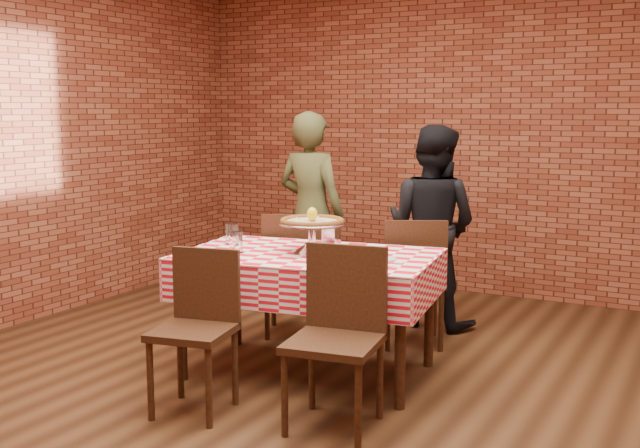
{
  "coord_description": "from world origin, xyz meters",
  "views": [
    {
      "loc": [
        1.99,
        -3.56,
        1.63
      ],
      "look_at": [
        -0.26,
        0.57,
        0.92
      ],
      "focal_mm": 43.08,
      "sensor_mm": 36.0,
      "label": 1
    }
  ],
  "objects_px": {
    "water_glass_left": "(236,242)",
    "water_glass_right": "(232,234)",
    "diner_black": "(432,226)",
    "table": "(308,314)",
    "diner_olive": "(311,213)",
    "pizza_stand": "(312,238)",
    "condiment_caddy": "(331,235)",
    "chair_near_right": "(334,341)",
    "pizza": "(312,222)",
    "chair_near_left": "(193,334)",
    "chair_far_right": "(412,281)",
    "chair_far_left": "(295,273)"
  },
  "relations": [
    {
      "from": "diner_black",
      "to": "water_glass_left",
      "type": "bearing_deg",
      "value": 73.66
    },
    {
      "from": "table",
      "to": "water_glass_left",
      "type": "distance_m",
      "value": 0.63
    },
    {
      "from": "pizza",
      "to": "chair_near_left",
      "type": "distance_m",
      "value": 1.04
    },
    {
      "from": "chair_near_right",
      "to": "chair_far_left",
      "type": "height_order",
      "value": "chair_near_right"
    },
    {
      "from": "pizza",
      "to": "water_glass_left",
      "type": "bearing_deg",
      "value": -151.72
    },
    {
      "from": "condiment_caddy",
      "to": "chair_near_left",
      "type": "distance_m",
      "value": 1.24
    },
    {
      "from": "chair_far_left",
      "to": "diner_black",
      "type": "distance_m",
      "value": 1.09
    },
    {
      "from": "water_glass_right",
      "to": "pizza",
      "type": "bearing_deg",
      "value": -2.42
    },
    {
      "from": "chair_near_right",
      "to": "chair_far_right",
      "type": "distance_m",
      "value": 1.55
    },
    {
      "from": "water_glass_left",
      "to": "chair_far_left",
      "type": "height_order",
      "value": "chair_far_left"
    },
    {
      "from": "chair_far_right",
      "to": "diner_black",
      "type": "relative_size",
      "value": 0.59
    },
    {
      "from": "chair_near_right",
      "to": "diner_black",
      "type": "xyz_separation_m",
      "value": [
        -0.25,
        2.06,
        0.29
      ]
    },
    {
      "from": "water_glass_right",
      "to": "condiment_caddy",
      "type": "relative_size",
      "value": 0.96
    },
    {
      "from": "pizza_stand",
      "to": "diner_olive",
      "type": "bearing_deg",
      "value": 119.58
    },
    {
      "from": "table",
      "to": "diner_black",
      "type": "relative_size",
      "value": 1.0
    },
    {
      "from": "table",
      "to": "chair_near_left",
      "type": "relative_size",
      "value": 1.73
    },
    {
      "from": "pizza",
      "to": "water_glass_left",
      "type": "distance_m",
      "value": 0.48
    },
    {
      "from": "diner_black",
      "to": "pizza",
      "type": "bearing_deg",
      "value": 85.75
    },
    {
      "from": "table",
      "to": "chair_far_left",
      "type": "bearing_deg",
      "value": 126.01
    },
    {
      "from": "pizza",
      "to": "diner_olive",
      "type": "height_order",
      "value": "diner_olive"
    },
    {
      "from": "water_glass_right",
      "to": "diner_black",
      "type": "bearing_deg",
      "value": 56.99
    },
    {
      "from": "table",
      "to": "pizza_stand",
      "type": "bearing_deg",
      "value": 61.57
    },
    {
      "from": "chair_far_left",
      "to": "diner_black",
      "type": "relative_size",
      "value": 0.6
    },
    {
      "from": "chair_near_left",
      "to": "diner_olive",
      "type": "relative_size",
      "value": 0.54
    },
    {
      "from": "condiment_caddy",
      "to": "diner_black",
      "type": "relative_size",
      "value": 0.09
    },
    {
      "from": "table",
      "to": "diner_olive",
      "type": "height_order",
      "value": "diner_olive"
    },
    {
      "from": "diner_black",
      "to": "table",
      "type": "bearing_deg",
      "value": 85.41
    },
    {
      "from": "pizza",
      "to": "chair_near_left",
      "type": "bearing_deg",
      "value": -105.78
    },
    {
      "from": "chair_far_left",
      "to": "chair_near_left",
      "type": "bearing_deg",
      "value": 75.33
    },
    {
      "from": "chair_near_right",
      "to": "pizza",
      "type": "bearing_deg",
      "value": 118.04
    },
    {
      "from": "pizza",
      "to": "chair_near_left",
      "type": "height_order",
      "value": "pizza"
    },
    {
      "from": "table",
      "to": "chair_far_right",
      "type": "xyz_separation_m",
      "value": [
        0.34,
        0.87,
        0.07
      ]
    },
    {
      "from": "chair_near_right",
      "to": "chair_far_left",
      "type": "relative_size",
      "value": 1.02
    },
    {
      "from": "chair_near_left",
      "to": "table",
      "type": "bearing_deg",
      "value": 63.29
    },
    {
      "from": "chair_near_right",
      "to": "pizza_stand",
      "type": "bearing_deg",
      "value": 118.04
    },
    {
      "from": "pizza",
      "to": "chair_far_right",
      "type": "distance_m",
      "value": 1.04
    },
    {
      "from": "table",
      "to": "diner_black",
      "type": "xyz_separation_m",
      "value": [
        0.28,
        1.4,
        0.38
      ]
    },
    {
      "from": "condiment_caddy",
      "to": "chair_far_right",
      "type": "height_order",
      "value": "chair_far_right"
    },
    {
      "from": "water_glass_left",
      "to": "water_glass_right",
      "type": "xyz_separation_m",
      "value": [
        -0.2,
        0.25,
        0.0
      ]
    },
    {
      "from": "chair_near_right",
      "to": "diner_black",
      "type": "relative_size",
      "value": 0.61
    },
    {
      "from": "chair_near_left",
      "to": "chair_near_right",
      "type": "xyz_separation_m",
      "value": [
        0.76,
        0.18,
        0.03
      ]
    },
    {
      "from": "water_glass_right",
      "to": "diner_olive",
      "type": "bearing_deg",
      "value": 95.19
    },
    {
      "from": "diner_olive",
      "to": "diner_black",
      "type": "bearing_deg",
      "value": -170.46
    },
    {
      "from": "chair_near_right",
      "to": "chair_far_left",
      "type": "xyz_separation_m",
      "value": [
        -1.03,
        1.36,
        -0.01
      ]
    },
    {
      "from": "pizza",
      "to": "chair_near_left",
      "type": "relative_size",
      "value": 0.45
    },
    {
      "from": "water_glass_left",
      "to": "chair_near_left",
      "type": "height_order",
      "value": "water_glass_left"
    },
    {
      "from": "condiment_caddy",
      "to": "chair_far_left",
      "type": "height_order",
      "value": "chair_far_left"
    },
    {
      "from": "condiment_caddy",
      "to": "chair_near_right",
      "type": "bearing_deg",
      "value": -57.48
    },
    {
      "from": "pizza_stand",
      "to": "diner_olive",
      "type": "relative_size",
      "value": 0.26
    },
    {
      "from": "chair_near_right",
      "to": "diner_olive",
      "type": "relative_size",
      "value": 0.57
    }
  ]
}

